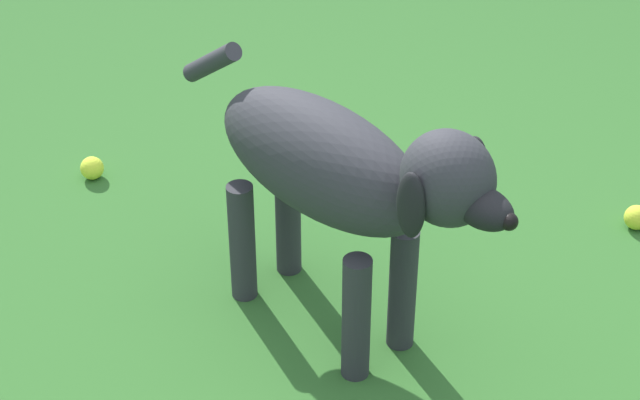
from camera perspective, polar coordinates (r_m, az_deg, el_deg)
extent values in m
plane|color=#2D6026|center=(2.40, 4.25, -9.05)|extent=(14.00, 14.00, 0.00)
ellipsoid|color=#2D2D33|center=(2.27, 0.00, 2.22)|extent=(0.57, 0.57, 0.26)
cylinder|color=#2D2D33|center=(2.37, 4.44, -4.77)|extent=(0.06, 0.06, 0.31)
cylinder|color=#2D2D33|center=(2.29, 1.96, -6.36)|extent=(0.06, 0.06, 0.31)
cylinder|color=#2D2D33|center=(2.58, -1.72, -0.94)|extent=(0.06, 0.06, 0.31)
cylinder|color=#2D2D33|center=(2.50, -4.19, -2.26)|extent=(0.06, 0.06, 0.31)
ellipsoid|color=#2D2D33|center=(2.01, 6.86, 1.17)|extent=(0.26, 0.26, 0.19)
ellipsoid|color=black|center=(1.98, 8.69, -0.40)|extent=(0.15, 0.16, 0.08)
sphere|color=black|center=(1.95, 10.09, -1.15)|extent=(0.03, 0.03, 0.03)
ellipsoid|color=black|center=(2.08, 8.24, 1.65)|extent=(0.07, 0.07, 0.14)
ellipsoid|color=black|center=(1.97, 4.89, -0.29)|extent=(0.07, 0.07, 0.14)
cylinder|color=#2D2D33|center=(2.46, -5.82, 7.34)|extent=(0.16, 0.17, 0.15)
sphere|color=#CDD533|center=(2.91, 16.60, -0.90)|extent=(0.07, 0.07, 0.07)
sphere|color=#CFE034|center=(3.06, -12.11, 1.68)|extent=(0.07, 0.07, 0.07)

